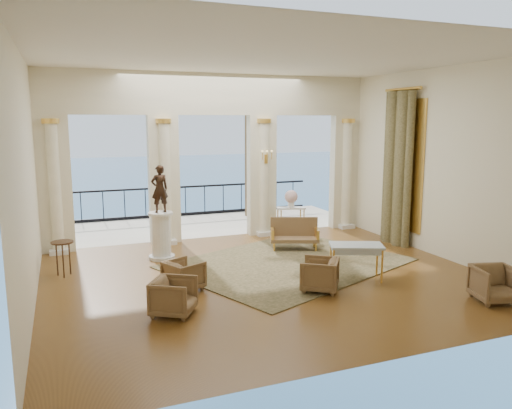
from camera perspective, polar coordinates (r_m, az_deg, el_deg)
name	(u,v)px	position (r m, az deg, el deg)	size (l,w,h in m)	color
floor	(268,277)	(10.61, 1.40, -8.34)	(9.00, 9.00, 0.00)	#432710
room_walls	(293,142)	(9.08, 4.22, 7.11)	(9.00, 9.00, 9.00)	white
arcade	(214,146)	(13.71, -4.78, 6.73)	(9.00, 0.56, 4.50)	white
terrace	(198,226)	(15.95, -6.68, -2.44)	(10.00, 3.60, 0.10)	beige
balustrade	(186,204)	(17.39, -8.05, 0.08)	(9.00, 0.06, 1.03)	black
palm_tree	(248,95)	(16.98, -0.97, 12.41)	(2.00, 2.00, 4.50)	#4C3823
sea	(95,190)	(70.03, -17.94, 1.59)	(160.00, 160.00, 0.00)	#2A5B9B
curtain	(397,168)	(13.62, 15.81, 4.00)	(0.33, 1.40, 4.09)	#4B4527
window_frame	(403,165)	(13.72, 16.45, 4.35)	(0.04, 1.60, 3.40)	#EAB44D
wall_sconce	(266,158)	(13.91, 1.18, 5.33)	(0.30, 0.11, 0.33)	#EAB44D
rug	(288,263)	(11.63, 3.65, -6.68)	(4.97, 3.87, 0.02)	#2C3018
armchair_a	(174,295)	(8.70, -9.39, -10.16)	(0.68, 0.63, 0.70)	#4B361D
armchair_b	(495,283)	(10.14, 25.67, -8.04)	(0.70, 0.66, 0.73)	#4B361D
armchair_c	(319,273)	(9.81, 7.27, -7.77)	(0.68, 0.64, 0.70)	#4B361D
armchair_d	(184,274)	(9.86, -8.23, -7.85)	(0.64, 0.60, 0.66)	#4B361D
settee	(294,234)	(12.81, 4.40, -3.36)	(1.32, 0.92, 0.81)	#4B361D
game_table	(356,248)	(10.54, 11.39, -4.90)	(1.22, 0.96, 0.74)	silver
pedestal	(161,237)	(12.06, -10.78, -3.61)	(0.62, 0.62, 1.13)	silver
statue	(160,189)	(11.86, -10.96, 1.77)	(0.41, 0.27, 1.11)	black
console_table	(291,212)	(14.47, 4.02, -0.84)	(0.88, 0.55, 0.78)	silver
urn	(291,198)	(14.40, 4.04, 0.80)	(0.38, 0.38, 0.50)	white
side_table	(62,246)	(11.30, -21.25, -4.48)	(0.46, 0.46, 0.75)	black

